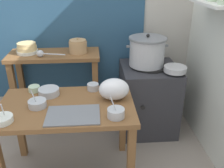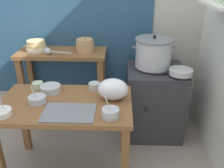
% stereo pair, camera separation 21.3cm
% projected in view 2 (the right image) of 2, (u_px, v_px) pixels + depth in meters
% --- Properties ---
extents(wall_back, '(4.40, 0.12, 2.60)m').
position_uv_depth(wall_back, '(88.00, 9.00, 2.75)').
color(wall_back, '#B2ADA3').
rests_on(wall_back, ground).
extents(prep_table, '(1.10, 0.66, 0.72)m').
position_uv_depth(prep_table, '(66.00, 113.00, 2.10)').
color(prep_table, brown).
rests_on(prep_table, ground).
extents(back_shelf_table, '(0.96, 0.40, 0.90)m').
position_uv_depth(back_shelf_table, '(63.00, 70.00, 2.79)').
color(back_shelf_table, brown).
rests_on(back_shelf_table, ground).
extents(stove_block, '(0.60, 0.61, 0.78)m').
position_uv_depth(stove_block, '(154.00, 100.00, 2.76)').
color(stove_block, '#2D2D33').
rests_on(stove_block, ground).
extents(steamer_pot, '(0.44, 0.39, 0.34)m').
position_uv_depth(steamer_pot, '(153.00, 53.00, 2.55)').
color(steamer_pot, '#B7BABF').
rests_on(steamer_pot, stove_block).
extents(clay_pot, '(0.19, 0.19, 0.16)m').
position_uv_depth(clay_pot, '(85.00, 45.00, 2.66)').
color(clay_pot, tan).
rests_on(clay_pot, back_shelf_table).
extents(bowl_stack_enamel, '(0.22, 0.22, 0.11)m').
position_uv_depth(bowl_stack_enamel, '(36.00, 46.00, 2.70)').
color(bowl_stack_enamel, silver).
rests_on(bowl_stack_enamel, back_shelf_table).
extents(ladle, '(0.29, 0.10, 0.07)m').
position_uv_depth(ladle, '(49.00, 51.00, 2.58)').
color(ladle, '#B7BABF').
rests_on(ladle, back_shelf_table).
extents(serving_tray, '(0.40, 0.28, 0.01)m').
position_uv_depth(serving_tray, '(69.00, 113.00, 1.89)').
color(serving_tray, slate).
rests_on(serving_tray, prep_table).
extents(plastic_bag, '(0.25, 0.19, 0.18)m').
position_uv_depth(plastic_bag, '(113.00, 89.00, 2.06)').
color(plastic_bag, white).
rests_on(plastic_bag, prep_table).
extents(wide_pan, '(0.23, 0.23, 0.05)m').
position_uv_depth(wide_pan, '(181.00, 72.00, 2.41)').
color(wide_pan, '#B7BABF').
rests_on(wide_pan, stove_block).
extents(prep_bowl_0, '(0.10, 0.10, 0.05)m').
position_uv_depth(prep_bowl_0, '(38.00, 85.00, 2.28)').
color(prep_bowl_0, '#B7D1AD').
rests_on(prep_bowl_0, prep_table).
extents(prep_bowl_1, '(0.14, 0.14, 0.15)m').
position_uv_depth(prep_bowl_1, '(37.00, 99.00, 2.03)').
color(prep_bowl_1, '#B7BABF').
rests_on(prep_bowl_1, prep_table).
extents(prep_bowl_2, '(0.15, 0.15, 0.17)m').
position_uv_depth(prep_bowl_2, '(1.00, 112.00, 1.86)').
color(prep_bowl_2, silver).
rests_on(prep_bowl_2, prep_table).
extents(prep_bowl_3, '(0.10, 0.10, 0.06)m').
position_uv_depth(prep_bowl_3, '(94.00, 86.00, 2.26)').
color(prep_bowl_3, '#B7BABF').
rests_on(prep_bowl_3, prep_table).
extents(prep_bowl_4, '(0.18, 0.18, 0.06)m').
position_uv_depth(prep_bowl_4, '(51.00, 88.00, 2.20)').
color(prep_bowl_4, '#B7BABF').
rests_on(prep_bowl_4, prep_table).
extents(prep_bowl_5, '(0.13, 0.13, 0.17)m').
position_uv_depth(prep_bowl_5, '(110.00, 113.00, 1.83)').
color(prep_bowl_5, '#B7BABF').
rests_on(prep_bowl_5, prep_table).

